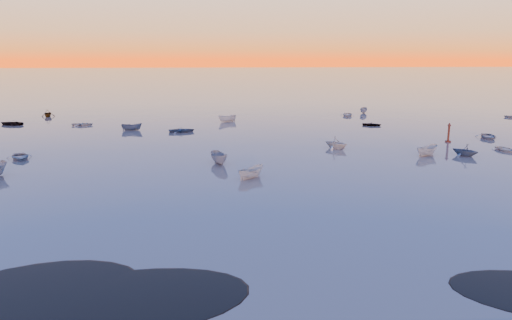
{
  "coord_description": "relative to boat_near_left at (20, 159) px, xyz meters",
  "views": [
    {
      "loc": [
        -0.28,
        -23.78,
        12.9
      ],
      "look_at": [
        3.89,
        28.0,
        1.6
      ],
      "focal_mm": 35.0,
      "sensor_mm": 36.0,
      "label": 1
    }
  ],
  "objects": [
    {
      "name": "boat_near_center",
      "position": [
        50.68,
        -1.85,
        0.0
      ],
      "size": [
        3.38,
        4.05,
        1.31
      ],
      "primitive_type": "imported",
      "rotation": [
        0.0,
        0.0,
        2.14
      ],
      "color": "silver",
      "rests_on": "ground"
    },
    {
      "name": "moored_fleet",
      "position": [
        24.35,
        14.89,
        0.0
      ],
      "size": [
        124.0,
        58.0,
        1.2
      ],
      "primitive_type": null,
      "color": "silver",
      "rests_on": "ground"
    },
    {
      "name": "ground",
      "position": [
        24.35,
        61.89,
        0.0
      ],
      "size": [
        600.0,
        600.0,
        0.0
      ],
      "primitive_type": "plane",
      "color": "#625752",
      "rests_on": "ground"
    },
    {
      "name": "boat_near_right",
      "position": [
        55.35,
        -2.56,
        0.0
      ],
      "size": [
        3.64,
        3.32,
        1.2
      ],
      "primitive_type": "imported",
      "rotation": [
        0.0,
        0.0,
        3.8
      ],
      "color": "#334562",
      "rests_on": "ground"
    },
    {
      "name": "boat_near_left",
      "position": [
        0.0,
        0.0,
        0.0
      ],
      "size": [
        4.41,
        3.25,
        1.02
      ],
      "primitive_type": "imported",
      "rotation": [
        0.0,
        0.0,
        0.44
      ],
      "color": "gray",
      "rests_on": "ground"
    },
    {
      "name": "mud_lobes",
      "position": [
        24.35,
        -39.11,
        0.01
      ],
      "size": [
        140.0,
        6.0,
        0.07
      ],
      "primitive_type": null,
      "color": "black",
      "rests_on": "ground"
    },
    {
      "name": "channel_marker",
      "position": [
        57.79,
        7.28,
        1.17
      ],
      "size": [
        0.83,
        0.83,
        2.96
      ],
      "color": "#40170D",
      "rests_on": "ground"
    }
  ]
}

